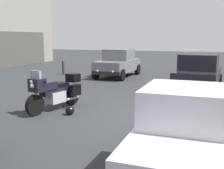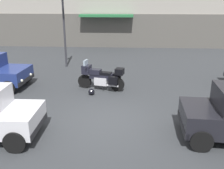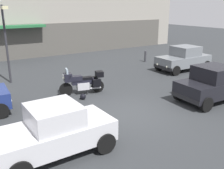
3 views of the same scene
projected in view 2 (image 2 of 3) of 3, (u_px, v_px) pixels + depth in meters
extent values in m
plane|color=#2D3033|center=(106.00, 121.00, 8.82)|extent=(80.00, 80.00, 0.00)
cube|color=#514E48|center=(119.00, 31.00, 21.36)|extent=(28.70, 0.12, 2.80)
cube|color=#236638|center=(106.00, 16.00, 20.59)|extent=(4.40, 1.10, 0.20)
cylinder|color=black|center=(85.00, 81.00, 11.99)|extent=(0.66, 0.28, 0.64)
cylinder|color=black|center=(117.00, 84.00, 11.55)|extent=(0.66, 0.28, 0.64)
cylinder|color=#B7B7BC|center=(85.00, 73.00, 11.84)|extent=(0.33, 0.14, 0.68)
cube|color=#B7B7BC|center=(102.00, 81.00, 11.73)|extent=(0.68, 0.53, 0.36)
cube|color=black|center=(101.00, 76.00, 11.65)|extent=(1.13, 0.52, 0.28)
cube|color=black|center=(95.00, 72.00, 11.67)|extent=(0.58, 0.45, 0.24)
cube|color=black|center=(106.00, 73.00, 11.55)|extent=(0.61, 0.42, 0.12)
cube|color=black|center=(87.00, 69.00, 11.76)|extent=(0.45, 0.51, 0.40)
cube|color=#8C9EAD|center=(86.00, 63.00, 11.67)|extent=(0.17, 0.41, 0.28)
sphere|color=#EAEACC|center=(83.00, 69.00, 11.81)|extent=(0.14, 0.14, 0.14)
cylinder|color=black|center=(88.00, 67.00, 11.71)|extent=(0.18, 0.61, 0.04)
cylinder|color=#B7B7BC|center=(113.00, 86.00, 11.42)|extent=(0.56, 0.21, 0.09)
cube|color=black|center=(113.00, 81.00, 11.24)|extent=(0.44, 0.29, 0.36)
cube|color=black|center=(117.00, 77.00, 11.75)|extent=(0.44, 0.29, 0.36)
cube|color=black|center=(120.00, 71.00, 11.32)|extent=(0.44, 0.47, 0.28)
cylinder|color=black|center=(103.00, 88.00, 11.61)|extent=(0.05, 0.13, 0.29)
sphere|color=black|center=(91.00, 92.00, 11.15)|extent=(0.28, 0.28, 0.28)
cube|color=#8C9EAD|center=(219.00, 98.00, 7.35)|extent=(0.14, 1.40, 0.51)
cube|color=black|center=(183.00, 124.00, 7.76)|extent=(0.22, 1.64, 0.20)
cylinder|color=black|center=(191.00, 116.00, 8.47)|extent=(0.65, 0.26, 0.64)
cylinder|color=black|center=(201.00, 141.00, 7.01)|extent=(0.65, 0.26, 0.64)
cube|color=black|center=(25.00, 80.00, 11.87)|extent=(0.21, 1.76, 0.20)
cylinder|color=black|center=(25.00, 76.00, 12.74)|extent=(0.65, 0.25, 0.64)
cylinder|color=black|center=(9.00, 87.00, 11.16)|extent=(0.65, 0.25, 0.64)
sphere|color=silver|center=(30.00, 74.00, 12.28)|extent=(0.14, 0.14, 0.14)
sphere|color=silver|center=(22.00, 81.00, 11.37)|extent=(0.14, 0.14, 0.14)
cube|color=#8C9EAD|center=(1.00, 100.00, 7.38)|extent=(0.08, 1.33, 0.48)
cube|color=black|center=(38.00, 126.00, 7.61)|extent=(0.14, 1.56, 0.20)
cylinder|color=black|center=(15.00, 142.00, 6.96)|extent=(0.64, 0.23, 0.64)
cylinder|color=black|center=(33.00, 118.00, 8.36)|extent=(0.64, 0.23, 0.64)
cylinder|color=#2D2D33|center=(64.00, 32.00, 15.09)|extent=(0.12, 0.12, 4.31)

